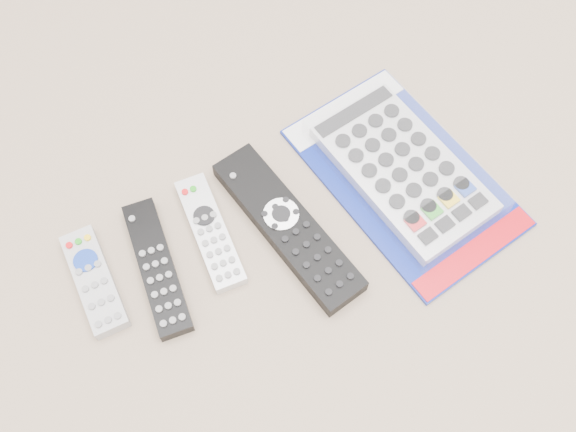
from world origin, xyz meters
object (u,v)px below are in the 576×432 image
remote_silver_dvd (210,232)px  remote_large_black (288,227)px  remote_slim_black (157,268)px  remote_small_grey (94,281)px  jumbo_remote_packaged (403,168)px

remote_silver_dvd → remote_large_black: 0.10m
remote_large_black → remote_slim_black: bearing=161.9°
remote_small_grey → remote_large_black: bearing=-9.1°
remote_slim_black → remote_silver_dvd: remote_slim_black is taller
remote_small_grey → remote_large_black: (0.25, -0.06, 0.00)m
remote_slim_black → remote_large_black: bearing=-1.9°
remote_silver_dvd → remote_large_black: (0.09, -0.05, 0.00)m
remote_silver_dvd → jumbo_remote_packaged: bearing=-3.4°
remote_silver_dvd → remote_small_grey: bearing=-177.0°
remote_silver_dvd → remote_slim_black: bearing=-164.8°
remote_large_black → jumbo_remote_packaged: bearing=-8.5°
jumbo_remote_packaged → remote_large_black: bearing=172.9°
remote_large_black → jumbo_remote_packaged: 0.18m
remote_large_black → jumbo_remote_packaged: jumbo_remote_packaged is taller
remote_small_grey → remote_slim_black: (0.08, -0.02, -0.00)m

